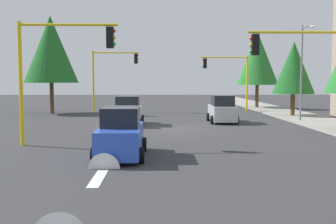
% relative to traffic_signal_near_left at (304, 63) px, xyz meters
% --- Properties ---
extents(ground_plane, '(120.00, 120.00, 0.00)m').
position_rel_traffic_signal_near_left_xyz_m(ground_plane, '(-6.00, -5.66, -3.85)').
color(ground_plane, '#353538').
extents(sidewalk_kerb, '(80.00, 4.00, 0.15)m').
position_rel_traffic_signal_near_left_xyz_m(sidewalk_kerb, '(-11.00, 4.84, -3.77)').
color(sidewalk_kerb, gray).
rests_on(sidewalk_kerb, ground).
extents(lane_arrow_near, '(2.40, 1.10, 1.10)m').
position_rel_traffic_signal_near_left_xyz_m(lane_arrow_near, '(5.51, -8.66, -3.84)').
color(lane_arrow_near, silver).
rests_on(lane_arrow_near, ground).
extents(traffic_signal_near_left, '(0.36, 4.59, 5.42)m').
position_rel_traffic_signal_near_left_xyz_m(traffic_signal_near_left, '(0.00, 0.00, 0.00)').
color(traffic_signal_near_left, yellow).
rests_on(traffic_signal_near_left, ground).
extents(traffic_signal_far_left, '(0.36, 4.59, 5.44)m').
position_rel_traffic_signal_near_left_xyz_m(traffic_signal_far_left, '(-20.00, 0.00, 0.01)').
color(traffic_signal_far_left, yellow).
rests_on(traffic_signal_far_left, ground).
extents(traffic_signal_near_right, '(0.36, 4.59, 5.74)m').
position_rel_traffic_signal_near_left_xyz_m(traffic_signal_near_right, '(0.00, -11.36, 0.21)').
color(traffic_signal_near_right, yellow).
rests_on(traffic_signal_near_right, ground).
extents(traffic_signal_far_right, '(0.36, 4.59, 5.88)m').
position_rel_traffic_signal_near_left_xyz_m(traffic_signal_far_right, '(-20.00, -11.39, 0.30)').
color(traffic_signal_far_right, yellow).
rests_on(traffic_signal_far_right, ground).
extents(street_lamp_curbside, '(2.15, 0.28, 7.00)m').
position_rel_traffic_signal_near_left_xyz_m(street_lamp_curbside, '(-9.61, 3.54, 0.50)').
color(street_lamp_curbside, slate).
rests_on(street_lamp_curbside, ground).
extents(tree_opposite_side, '(4.87, 4.87, 8.93)m').
position_rel_traffic_signal_near_left_xyz_m(tree_opposite_side, '(-18.00, -16.66, 2.02)').
color(tree_opposite_side, brown).
rests_on(tree_opposite_side, ground).
extents(tree_roadside_mid, '(3.44, 3.44, 6.25)m').
position_rel_traffic_signal_near_left_xyz_m(tree_roadside_mid, '(-14.00, 4.34, 0.23)').
color(tree_roadside_mid, brown).
rests_on(tree_roadside_mid, ground).
extents(tree_roadside_far, '(4.46, 4.46, 8.17)m').
position_rel_traffic_signal_near_left_xyz_m(tree_roadside_far, '(-24.00, 3.84, 1.52)').
color(tree_roadside_far, brown).
rests_on(tree_roadside_far, ground).
extents(car_blue, '(3.97, 1.94, 1.98)m').
position_rel_traffic_signal_near_left_xyz_m(car_blue, '(2.79, -8.28, -2.95)').
color(car_blue, blue).
rests_on(car_blue, ground).
extents(car_silver, '(3.60, 1.96, 1.98)m').
position_rel_traffic_signal_near_left_xyz_m(car_silver, '(-9.92, -2.19, -2.95)').
color(car_silver, '#B2B5BA').
rests_on(car_silver, ground).
extents(car_white, '(3.86, 2.07, 1.98)m').
position_rel_traffic_signal_near_left_xyz_m(car_white, '(-8.50, -8.90, -2.95)').
color(car_white, white).
rests_on(car_white, ground).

